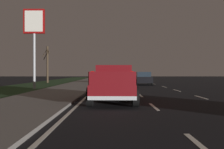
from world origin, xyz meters
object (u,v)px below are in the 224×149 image
sedan_black (143,78)px  gas_price_sign (34,29)px  pickup_truck (114,84)px  bare_tree_far (47,64)px

sedan_black → gas_price_sign: (-8.06, 10.65, 4.62)m
pickup_truck → gas_price_sign: gas_price_sign is taller
pickup_truck → sedan_black: bearing=-10.8°
pickup_truck → gas_price_sign: size_ratio=0.76×
pickup_truck → bare_tree_far: (25.29, 9.44, 1.84)m
pickup_truck → bare_tree_far: size_ratio=1.05×
sedan_black → bare_tree_far: (6.72, 12.98, 1.97)m
gas_price_sign → bare_tree_far: size_ratio=1.38×
bare_tree_far → sedan_black: bearing=-117.4°
pickup_truck → gas_price_sign: (10.51, 7.10, 4.49)m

